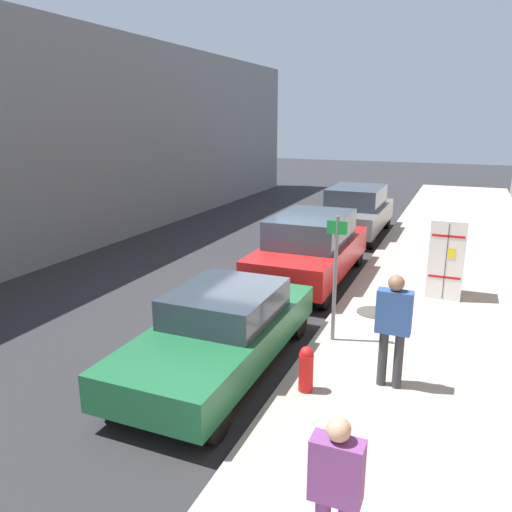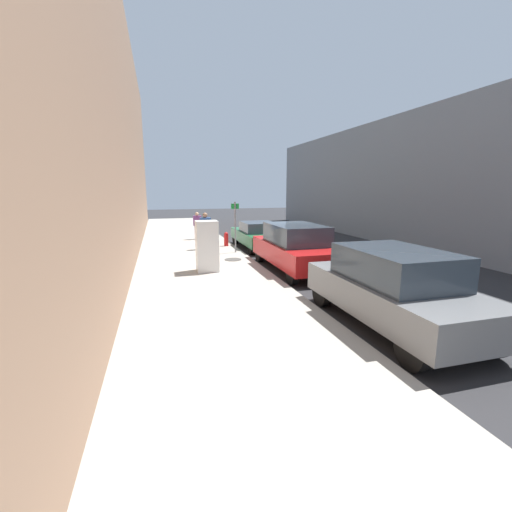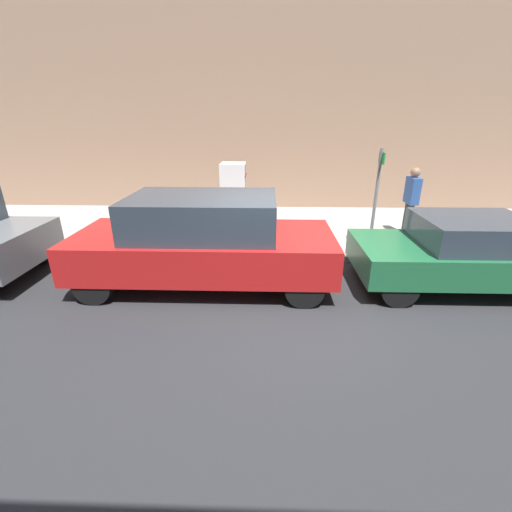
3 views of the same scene
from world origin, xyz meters
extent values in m
plane|color=#28282B|center=(0.00, 0.00, 0.00)|extent=(80.00, 80.00, 0.00)
cube|color=#9E998E|center=(-3.96, 0.00, 0.06)|extent=(4.68, 44.00, 0.13)
cube|color=slate|center=(7.59, 0.00, 3.42)|extent=(1.55, 37.40, 6.84)
cube|color=white|center=(-3.75, -1.24, 1.03)|extent=(0.76, 0.66, 1.80)
cube|color=black|center=(-3.75, -0.90, 1.03)|extent=(0.01, 0.01, 1.71)
cube|color=yellow|center=(-3.84, -0.90, 1.23)|extent=(0.16, 0.01, 0.22)
cube|color=red|center=(-3.75, -0.90, 1.61)|extent=(0.68, 0.01, 0.05)
cube|color=red|center=(-3.75, -0.90, 0.67)|extent=(0.68, 0.01, 0.05)
cylinder|color=#47443F|center=(-2.45, 0.45, 0.14)|extent=(0.70, 0.70, 0.02)
cylinder|color=slate|center=(-1.98, 2.09, 1.29)|extent=(0.07, 0.07, 2.33)
cube|color=#198C33|center=(-1.98, 2.11, 2.26)|extent=(0.36, 0.02, 0.24)
cylinder|color=red|center=(-2.05, 4.00, 0.43)|extent=(0.22, 0.22, 0.59)
sphere|color=red|center=(-2.05, 4.00, 0.74)|extent=(0.20, 0.20, 0.20)
cylinder|color=#333338|center=(-3.30, 3.37, 0.57)|extent=(0.14, 0.14, 0.88)
cylinder|color=#333338|center=(-3.07, 3.37, 0.57)|extent=(0.14, 0.14, 0.88)
cube|color=#2D5193|center=(-3.19, 3.37, 1.34)|extent=(0.51, 0.22, 0.66)
sphere|color=#8C664C|center=(-3.19, 3.37, 1.79)|extent=(0.24, 0.24, 0.24)
cube|color=#7A3D7F|center=(-3.19, 6.90, 1.20)|extent=(0.46, 0.22, 0.59)
sphere|color=tan|center=(-3.19, 6.90, 1.60)|extent=(0.21, 0.21, 0.21)
cube|color=slate|center=(-0.47, -7.13, 0.71)|extent=(1.99, 4.60, 0.70)
cube|color=#2D3842|center=(-0.47, -7.13, 1.41)|extent=(1.75, 2.53, 0.70)
cylinder|color=black|center=(-1.33, -5.44, 0.36)|extent=(0.22, 0.71, 0.71)
cylinder|color=black|center=(0.39, -5.44, 0.36)|extent=(0.22, 0.71, 0.71)
cylinder|color=black|center=(-1.33, -8.82, 0.36)|extent=(0.22, 0.71, 0.71)
cylinder|color=black|center=(0.39, -8.82, 0.36)|extent=(0.22, 0.71, 0.71)
cube|color=red|center=(-0.47, -1.50, 0.69)|extent=(1.97, 4.85, 0.70)
cube|color=#2D3842|center=(-0.47, -1.50, 1.39)|extent=(1.73, 2.67, 0.70)
cylinder|color=black|center=(-1.33, 0.33, 0.34)|extent=(0.22, 0.68, 0.68)
cylinder|color=black|center=(0.38, 0.33, 0.34)|extent=(0.22, 0.68, 0.68)
cylinder|color=black|center=(-1.33, -3.34, 0.34)|extent=(0.22, 0.68, 0.68)
cylinder|color=black|center=(0.38, -3.34, 0.34)|extent=(0.22, 0.68, 0.68)
cube|color=#1E6038|center=(-0.47, 3.70, 0.60)|extent=(1.82, 4.62, 0.55)
cube|color=#2D3842|center=(-0.47, 3.47, 1.12)|extent=(1.60, 1.94, 0.50)
cylinder|color=black|center=(-1.25, 5.44, 0.32)|extent=(0.22, 0.64, 0.64)
cylinder|color=black|center=(0.31, 5.44, 0.32)|extent=(0.22, 0.64, 0.64)
cylinder|color=black|center=(-1.25, 1.96, 0.32)|extent=(0.22, 0.64, 0.64)
cylinder|color=black|center=(0.31, 1.96, 0.32)|extent=(0.22, 0.64, 0.64)
camera|label=1|loc=(-3.94, 10.49, 4.10)|focal=35.00mm
camera|label=2|loc=(-5.35, -13.25, 3.03)|focal=24.00mm
camera|label=3|loc=(5.61, -0.33, 3.03)|focal=24.00mm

